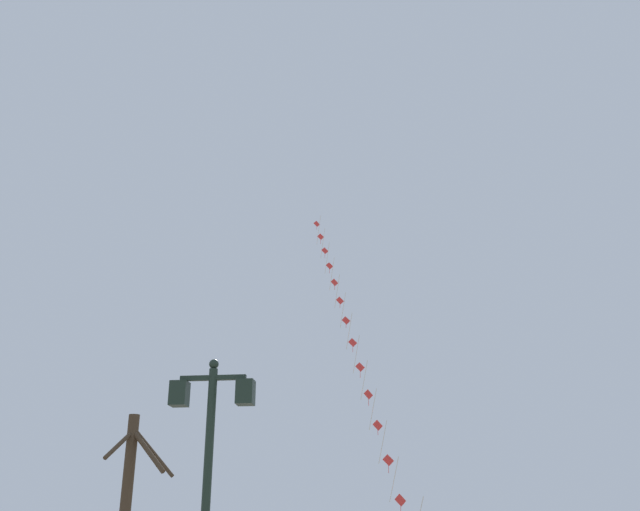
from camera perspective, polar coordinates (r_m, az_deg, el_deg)
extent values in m
cylinder|color=#1E2D23|center=(11.57, -9.28, -19.57)|extent=(0.14, 0.14, 4.32)
sphere|color=#1E2D23|center=(11.87, -8.62, -8.72)|extent=(0.16, 0.16, 0.16)
cube|color=#1E2D23|center=(11.82, -8.68, -9.81)|extent=(1.10, 0.08, 0.08)
cube|color=#1E2D23|center=(11.92, -11.36, -10.96)|extent=(0.28, 0.28, 0.40)
cube|color=beige|center=(11.92, -11.36, -10.96)|extent=(0.19, 0.19, 0.30)
cube|color=#1E2D23|center=(11.64, -6.08, -11.00)|extent=(0.28, 0.28, 0.40)
cube|color=beige|center=(11.64, -6.08, -11.00)|extent=(0.19, 0.19, 0.30)
cylinder|color=silver|center=(26.45, 6.04, -17.65)|extent=(0.41, 1.27, 1.47)
cylinder|color=silver|center=(27.84, 5.13, -14.87)|extent=(0.41, 1.27, 1.47)
cylinder|color=silver|center=(29.30, 4.32, -12.36)|extent=(0.41, 1.27, 1.47)
cylinder|color=silver|center=(30.81, 3.60, -10.09)|extent=(0.41, 1.27, 1.47)
cylinder|color=silver|center=(32.36, 2.96, -8.03)|extent=(0.41, 1.27, 1.47)
cylinder|color=silver|center=(33.96, 2.39, -6.17)|extent=(0.41, 1.27, 1.47)
cylinder|color=silver|center=(35.60, 1.87, -4.47)|extent=(0.41, 1.27, 1.47)
cylinder|color=silver|center=(37.26, 1.40, -2.92)|extent=(0.41, 1.27, 1.47)
cylinder|color=silver|center=(38.95, 0.97, -1.51)|extent=(0.41, 1.27, 1.47)
cylinder|color=silver|center=(40.67, 0.58, -0.21)|extent=(0.41, 1.27, 1.47)
cylinder|color=silver|center=(42.41, 0.22, 0.98)|extent=(0.41, 1.27, 1.47)
cylinder|color=silver|center=(44.16, -0.11, 2.07)|extent=(0.41, 1.27, 1.47)
cube|color=red|center=(25.79, 6.55, -19.15)|extent=(0.40, 0.17, 0.43)
cylinder|color=red|center=(25.77, 6.58, -19.88)|extent=(0.04, 0.06, 0.32)
cube|color=red|center=(27.14, 5.57, -16.23)|extent=(0.43, 0.06, 0.43)
cylinder|color=red|center=(27.11, 5.59, -16.89)|extent=(0.02, 0.03, 0.29)
cube|color=red|center=(28.56, 4.71, -13.59)|extent=(0.40, 0.17, 0.43)
cylinder|color=red|center=(28.52, 4.73, -14.13)|extent=(0.03, 0.04, 0.21)
cube|color=red|center=(30.04, 3.95, -11.20)|extent=(0.38, 0.21, 0.43)
cylinder|color=red|center=(29.99, 3.97, -11.80)|extent=(0.03, 0.03, 0.31)
cube|color=red|center=(31.58, 3.28, -9.04)|extent=(0.42, 0.07, 0.43)
cylinder|color=red|center=(31.51, 3.29, -9.61)|extent=(0.02, 0.06, 0.31)
cube|color=red|center=(33.16, 2.67, -7.08)|extent=(0.42, 0.08, 0.43)
cylinder|color=red|center=(33.08, 2.68, -7.61)|extent=(0.02, 0.06, 0.29)
cube|color=red|center=(34.77, 2.12, -5.30)|extent=(0.43, 0.06, 0.43)
cylinder|color=red|center=(34.70, 2.13, -5.73)|extent=(0.02, 0.04, 0.21)
cube|color=red|center=(36.43, 1.63, -3.68)|extent=(0.41, 0.15, 0.43)
cylinder|color=red|center=(36.34, 1.64, -4.10)|extent=(0.03, 0.04, 0.23)
cube|color=red|center=(38.10, 1.18, -2.20)|extent=(0.40, 0.17, 0.43)
cylinder|color=red|center=(38.01, 1.19, -2.62)|extent=(0.03, 0.05, 0.26)
cube|color=red|center=(39.81, 0.77, -0.85)|extent=(0.42, 0.12, 0.43)
cylinder|color=red|center=(39.70, 0.78, -1.27)|extent=(0.03, 0.06, 0.29)
cube|color=red|center=(41.54, 0.40, 0.39)|extent=(0.42, 0.11, 0.43)
cylinder|color=red|center=(41.42, 0.40, -0.02)|extent=(0.03, 0.05, 0.31)
cube|color=red|center=(43.28, 0.05, 1.54)|extent=(0.43, 0.04, 0.43)
cylinder|color=red|center=(43.15, 0.05, 1.13)|extent=(0.02, 0.06, 0.33)
cube|color=red|center=(45.05, -0.27, 2.59)|extent=(0.40, 0.17, 0.43)
cylinder|color=red|center=(44.93, -0.27, 2.26)|extent=(0.02, 0.03, 0.23)
cylinder|color=#423323|center=(17.68, -13.84, -15.13)|extent=(1.14, 0.69, 1.11)
cylinder|color=#423323|center=(17.89, -13.45, -15.23)|extent=(1.18, 0.17, 1.22)
cylinder|color=#423323|center=(17.71, -16.00, -14.53)|extent=(0.33, 1.06, 0.81)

